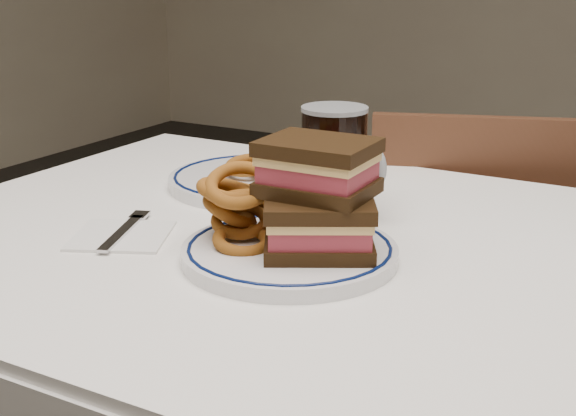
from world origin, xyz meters
The scene contains 10 objects.
dining_table centered at (0.00, 0.00, 0.64)m, with size 1.27×0.87×0.75m.
chair_far centered at (-0.01, 0.58, 0.46)m, with size 0.50×0.50×0.84m.
main_plate centered at (-0.05, -0.08, 0.76)m, with size 0.27×0.27×0.02m.
reuben_sandwich centered at (-0.01, -0.07, 0.83)m, with size 0.16×0.15×0.13m.
onion_rings_main centered at (-0.12, -0.07, 0.81)m, with size 0.12×0.13×0.11m.
ketchup_ramekin centered at (-0.07, 0.02, 0.79)m, with size 0.05×0.05×0.03m.
beer_mug centered at (-0.08, 0.12, 0.83)m, with size 0.14×0.09×0.16m.
far_plate centered at (-0.25, 0.18, 0.76)m, with size 0.28×0.28×0.02m.
onion_rings_far centered at (-0.25, 0.19, 0.78)m, with size 0.09×0.12×0.04m.
napkin_fork centered at (-0.28, -0.11, 0.75)m, with size 0.16×0.17×0.01m.
Camera 1 is at (0.41, -0.88, 1.11)m, focal length 50.00 mm.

